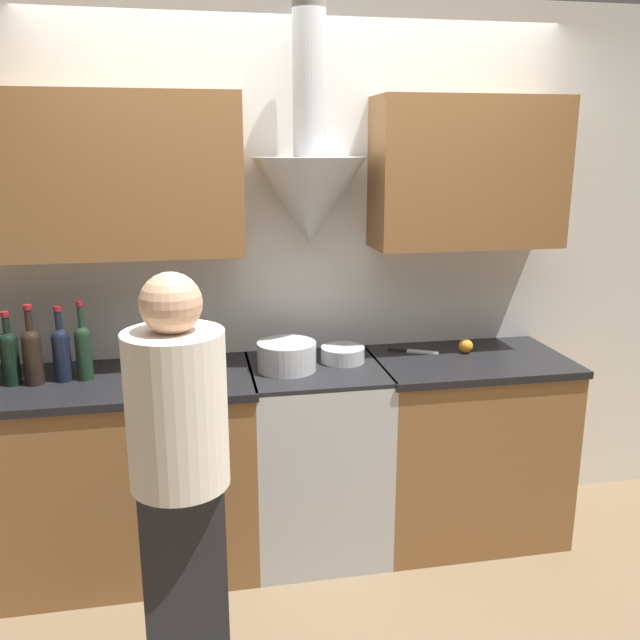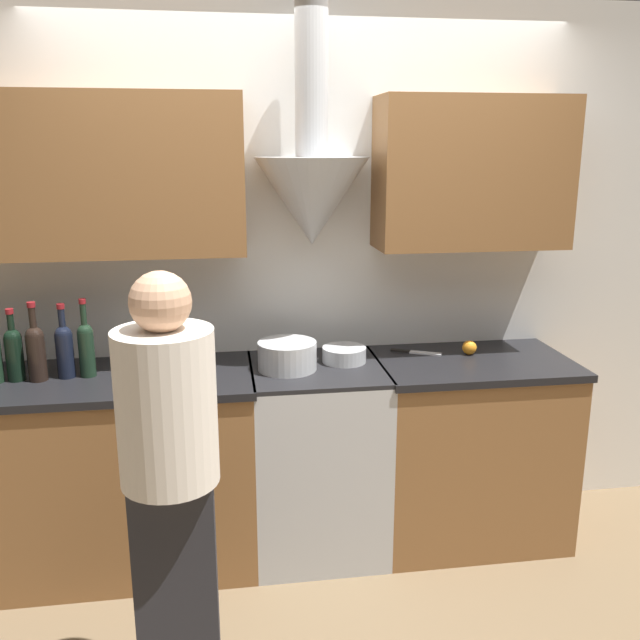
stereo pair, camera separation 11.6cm
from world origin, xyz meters
TOP-DOWN VIEW (x-y plane):
  - ground_plane at (0.00, 0.00)m, footprint 12.00×12.00m
  - wall_back at (-0.08, 0.63)m, footprint 8.40×0.53m
  - counter_left at (-0.99, 0.36)m, footprint 1.39×0.62m
  - counter_right at (0.76, 0.36)m, footprint 0.93×0.62m
  - stove_range at (0.00, 0.36)m, footprint 0.62×0.60m
  - wine_bottle_3 at (-1.33, 0.37)m, footprint 0.08×0.08m
  - wine_bottle_4 at (-1.23, 0.36)m, footprint 0.08×0.08m
  - wine_bottle_5 at (-1.12, 0.38)m, footprint 0.08×0.08m
  - wine_bottle_6 at (-1.03, 0.38)m, footprint 0.07×0.07m
  - stock_pot at (-0.14, 0.34)m, footprint 0.27×0.27m
  - mixing_bowl at (0.14, 0.41)m, footprint 0.21×0.21m
  - orange_fruit at (0.77, 0.44)m, footprint 0.07×0.07m
  - chefs_knife at (0.52, 0.50)m, footprint 0.24×0.14m
  - person_foreground_left at (-0.61, -0.55)m, footprint 0.32×0.32m

SIDE VIEW (x-z plane):
  - ground_plane at x=0.00m, z-range 0.00..0.00m
  - counter_left at x=-0.99m, z-range 0.00..0.93m
  - counter_right at x=0.76m, z-range 0.00..0.93m
  - stove_range at x=0.00m, z-range 0.00..0.93m
  - person_foreground_left at x=-0.61m, z-range 0.08..1.64m
  - chefs_knife at x=0.52m, z-range 0.93..0.94m
  - orange_fruit at x=0.77m, z-range 0.93..1.00m
  - mixing_bowl at x=0.14m, z-range 0.93..1.00m
  - stock_pot at x=-0.14m, z-range 0.93..1.06m
  - wine_bottle_3 at x=-1.33m, z-range 0.90..1.22m
  - wine_bottle_5 at x=-1.12m, z-range 0.90..1.23m
  - wine_bottle_6 at x=-1.03m, z-range 0.89..1.24m
  - wine_bottle_4 at x=-1.23m, z-range 0.89..1.24m
  - wall_back at x=-0.08m, z-range 0.16..2.76m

